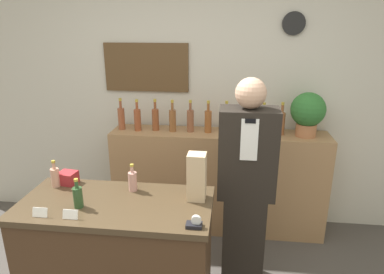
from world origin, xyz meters
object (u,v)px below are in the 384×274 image
(shopkeeper, at_px, (246,188))
(tape_dispenser, at_px, (195,223))
(potted_plant, at_px, (308,112))
(paper_bag, at_px, (197,177))

(shopkeeper, height_order, tape_dispenser, shopkeeper)
(tape_dispenser, bearing_deg, potted_plant, 59.08)
(shopkeeper, bearing_deg, potted_plant, 53.14)
(shopkeeper, xyz_separation_m, paper_bag, (-0.33, -0.37, 0.25))
(shopkeeper, relative_size, paper_bag, 5.30)
(shopkeeper, distance_m, paper_bag, 0.55)
(potted_plant, xyz_separation_m, paper_bag, (-0.88, -1.10, -0.17))
(paper_bag, xyz_separation_m, tape_dispenser, (0.02, -0.32, -0.13))
(paper_bag, distance_m, tape_dispenser, 0.35)
(shopkeeper, bearing_deg, paper_bag, -131.53)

